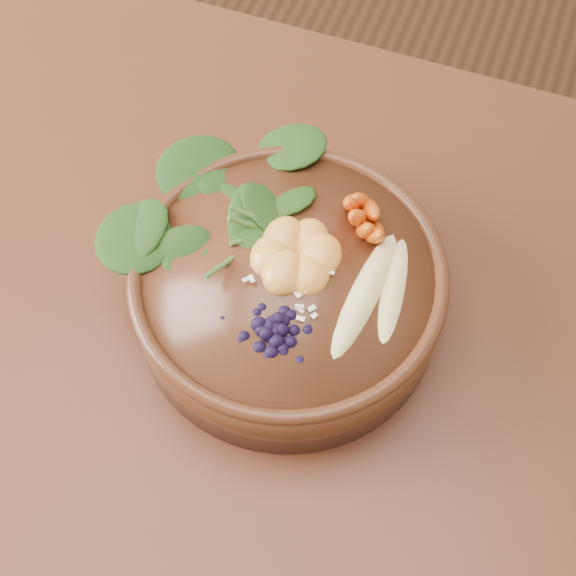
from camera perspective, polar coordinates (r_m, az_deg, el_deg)
name	(u,v)px	position (r m, az deg, el deg)	size (l,w,h in m)	color
ground	(185,482)	(1.59, -7.37, -13.53)	(4.00, 4.00, 0.00)	#381E0F
dining_table	(123,323)	(0.98, -11.63, -2.44)	(1.60, 0.90, 0.75)	#331C0C
stoneware_bowl	(288,293)	(0.83, 0.00, -0.35)	(0.32, 0.32, 0.09)	#4D2816
kale_heap	(261,194)	(0.81, -1.93, 6.73)	(0.21, 0.19, 0.05)	#1C3E10
carrot_cluster	(369,192)	(0.79, 5.81, 6.80)	(0.07, 0.07, 0.09)	#D65414
banana_halves	(380,284)	(0.77, 6.59, 0.29)	(0.07, 0.18, 0.03)	#E0CC84
mandarin_cluster	(296,246)	(0.78, 0.58, 2.98)	(0.09, 0.10, 0.03)	orange
blueberry_pile	(270,318)	(0.74, -1.28, -2.15)	(0.15, 0.11, 0.04)	black
coconut_flakes	(283,288)	(0.77, -0.33, -0.01)	(0.10, 0.08, 0.01)	white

